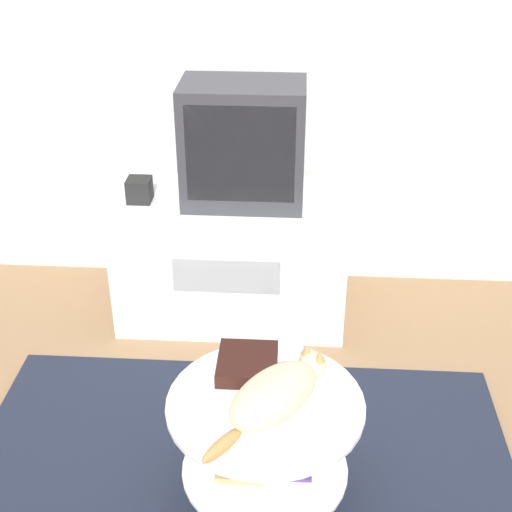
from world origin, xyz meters
name	(u,v)px	position (x,y,z in m)	size (l,w,h in m)	color
ground_plane	(238,499)	(0.00, 0.00, 0.00)	(12.00, 12.00, 0.00)	#93704C
wall_back	(263,23)	(0.00, 1.55, 1.30)	(8.00, 0.05, 2.60)	silver
rug	(238,497)	(0.00, 0.00, 0.01)	(2.00, 1.46, 0.02)	#1E2333
tv_stand	(232,256)	(-0.12, 1.18, 0.30)	(1.05, 0.57, 0.60)	white
tv	(243,144)	(-0.07, 1.18, 0.87)	(0.53, 0.33, 0.54)	#333338
speaker	(139,190)	(-0.53, 1.15, 0.65)	(0.11, 0.11, 0.11)	black
coffee_table	(265,437)	(0.09, 0.02, 0.29)	(0.65, 0.65, 0.42)	#B2B2B7
dvd_box	(247,364)	(0.02, 0.18, 0.46)	(0.20, 0.21, 0.05)	black
cat	(276,393)	(0.13, 0.00, 0.50)	(0.40, 0.49, 0.12)	beige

